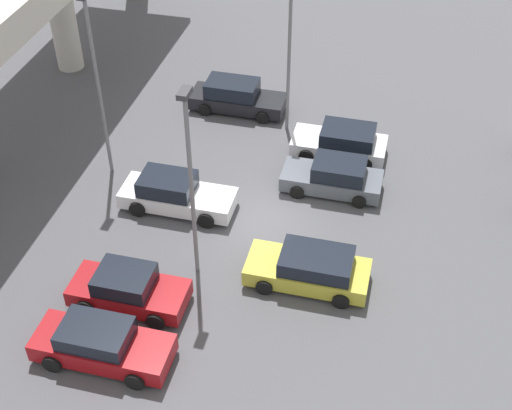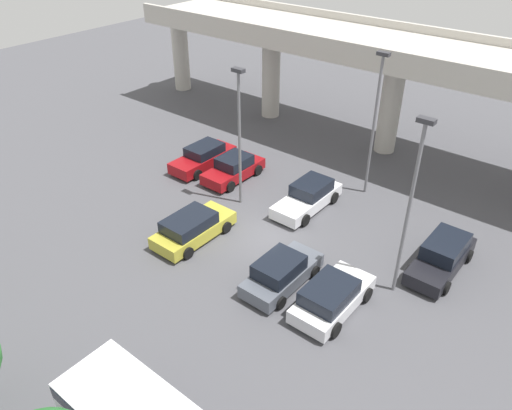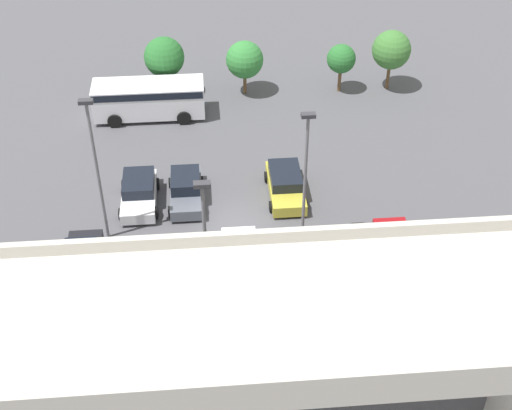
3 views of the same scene
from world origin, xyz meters
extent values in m
plane|color=#4C4C51|center=(0.00, 0.00, 0.00)|extent=(93.10, 93.10, 0.00)
cube|color=#BCB7AD|center=(0.00, 10.24, 7.73)|extent=(40.94, 0.30, 0.55)
cylinder|color=#BCB7AD|center=(10.23, 13.69, 3.28)|extent=(1.42, 1.42, 6.55)
cube|color=maroon|center=(-8.24, 3.76, 0.55)|extent=(1.78, 4.77, 0.72)
cube|color=black|center=(-8.24, 3.95, 1.21)|extent=(1.64, 2.36, 0.61)
cylinder|color=black|center=(-7.32, 2.28, 0.34)|extent=(0.22, 0.68, 0.68)
cylinder|color=black|center=(-9.15, 2.28, 0.34)|extent=(0.22, 0.68, 0.68)
cylinder|color=black|center=(-7.32, 5.24, 0.34)|extent=(0.22, 0.68, 0.68)
cylinder|color=black|center=(-9.15, 5.24, 0.34)|extent=(0.22, 0.68, 0.68)
cube|color=maroon|center=(-5.63, 3.85, 0.53)|extent=(1.82, 4.33, 0.67)
cube|color=black|center=(-5.63, 3.96, 1.19)|extent=(1.67, 2.03, 0.66)
cylinder|color=black|center=(-4.70, 2.51, 0.35)|extent=(0.22, 0.69, 0.69)
cylinder|color=black|center=(-6.56, 2.51, 0.35)|extent=(0.22, 0.69, 0.69)
cylinder|color=black|center=(-4.70, 5.19, 0.35)|extent=(0.22, 0.69, 0.69)
cylinder|color=black|center=(-6.56, 5.19, 0.35)|extent=(0.22, 0.69, 0.69)
cube|color=gold|center=(-3.00, -2.31, 0.51)|extent=(1.93, 4.66, 0.67)
cube|color=black|center=(-3.00, -2.63, 1.16)|extent=(1.78, 2.69, 0.63)
cylinder|color=black|center=(-3.99, -0.87, 0.32)|extent=(0.22, 0.64, 0.64)
cylinder|color=black|center=(-2.01, -0.87, 0.32)|extent=(0.22, 0.64, 0.64)
cylinder|color=black|center=(-3.99, -3.76, 0.32)|extent=(0.22, 0.64, 0.64)
cylinder|color=black|center=(-2.01, -3.76, 0.32)|extent=(0.22, 0.64, 0.64)
cube|color=silver|center=(0.01, 3.87, 0.53)|extent=(1.81, 4.88, 0.67)
cube|color=black|center=(0.01, 4.30, 1.22)|extent=(1.67, 2.28, 0.70)
cylinder|color=black|center=(0.94, 2.35, 0.35)|extent=(0.22, 0.70, 0.70)
cylinder|color=black|center=(-0.92, 2.35, 0.35)|extent=(0.22, 0.70, 0.70)
cylinder|color=black|center=(0.94, 5.38, 0.35)|extent=(0.22, 0.70, 0.70)
cylinder|color=black|center=(-0.92, 5.38, 0.35)|extent=(0.22, 0.70, 0.70)
cube|color=#515660|center=(2.81, -2.30, 0.51)|extent=(1.79, 4.38, 0.68)
cube|color=black|center=(2.81, -2.58, 1.19)|extent=(1.65, 2.26, 0.70)
cylinder|color=black|center=(1.89, -0.94, 0.30)|extent=(0.22, 0.61, 0.61)
cylinder|color=black|center=(3.73, -0.94, 0.30)|extent=(0.22, 0.61, 0.61)
cylinder|color=black|center=(1.89, -3.65, 0.30)|extent=(0.22, 0.61, 0.61)
cylinder|color=black|center=(3.73, -3.65, 0.30)|extent=(0.22, 0.61, 0.61)
cube|color=silver|center=(5.50, -2.19, 0.52)|extent=(1.92, 4.38, 0.65)
cube|color=black|center=(5.50, -2.58, 1.18)|extent=(1.77, 2.44, 0.67)
cylinder|color=black|center=(4.52, -0.84, 0.35)|extent=(0.22, 0.70, 0.70)
cylinder|color=black|center=(6.48, -0.84, 0.35)|extent=(0.22, 0.70, 0.70)
cylinder|color=black|center=(4.52, -3.55, 0.35)|extent=(0.22, 0.70, 0.70)
cylinder|color=black|center=(6.48, -3.55, 0.35)|extent=(0.22, 0.70, 0.70)
cube|color=black|center=(8.16, 3.41, 0.51)|extent=(1.77, 4.84, 0.68)
cube|color=black|center=(8.16, 3.71, 1.23)|extent=(1.63, 2.58, 0.75)
cylinder|color=black|center=(9.07, 1.91, 0.32)|extent=(0.22, 0.63, 0.63)
cylinder|color=black|center=(7.25, 1.91, 0.32)|extent=(0.22, 0.63, 0.63)
cylinder|color=black|center=(9.07, 4.91, 0.32)|extent=(0.22, 0.63, 0.63)
cylinder|color=black|center=(7.25, 4.91, 0.32)|extent=(0.22, 0.63, 0.63)
cylinder|color=slate|center=(1.76, 7.69, 4.18)|extent=(0.16, 0.16, 8.36)
cylinder|color=slate|center=(7.10, 0.62, 4.18)|extent=(0.16, 0.16, 8.35)
cylinder|color=slate|center=(-3.40, 1.95, 3.93)|extent=(0.16, 0.16, 7.87)
cube|color=#333338|center=(-3.40, 1.95, 7.97)|extent=(0.70, 0.35, 0.20)
camera|label=1|loc=(-21.94, -5.00, 19.85)|focal=50.00mm
camera|label=2|loc=(13.13, -16.99, 15.87)|focal=35.00mm
camera|label=3|loc=(1.50, 30.73, 25.52)|focal=50.00mm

